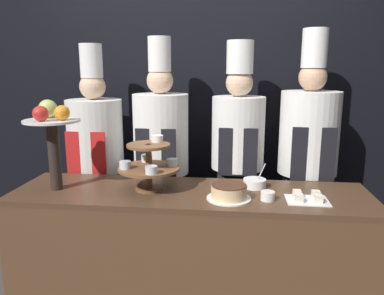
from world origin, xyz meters
name	(u,v)px	position (x,y,z in m)	size (l,w,h in m)	color
wall_back	(203,94)	(0.00, 1.21, 1.40)	(10.00, 0.06, 2.80)	black
buffet_counter	(190,258)	(0.00, 0.29, 0.44)	(2.15, 0.59, 0.88)	brown
tiered_stand	(149,163)	(-0.25, 0.30, 1.04)	(0.38, 0.38, 0.32)	brown
fruit_pedestal	(52,128)	(-0.82, 0.25, 1.26)	(0.33, 0.33, 0.54)	#2D231E
cake_round	(229,192)	(0.23, 0.19, 0.92)	(0.25, 0.25, 0.09)	white
cup_white	(268,196)	(0.45, 0.19, 0.90)	(0.08, 0.08, 0.05)	white
cake_square_tray	(307,198)	(0.67, 0.21, 0.90)	(0.23, 0.18, 0.05)	white
serving_bowl_far	(255,183)	(0.39, 0.42, 0.91)	(0.14, 0.14, 0.16)	white
chef_left	(96,157)	(-0.78, 0.82, 0.94)	(0.41, 0.41, 1.78)	#28282D
chef_center_left	(161,155)	(-0.28, 0.82, 0.97)	(0.40, 0.40, 1.82)	black
chef_center_right	(237,155)	(0.28, 0.82, 0.99)	(0.38, 0.38, 1.79)	#28282D
chef_right	(308,156)	(0.78, 0.82, 1.00)	(0.41, 0.41, 1.87)	#28282D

